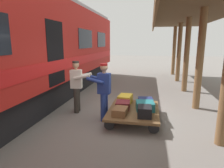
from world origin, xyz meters
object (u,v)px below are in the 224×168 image
(luggage_cart, at_px, (134,111))
(suitcase_yellow_case, at_px, (125,99))
(suitcase_maroon_trunk, at_px, (123,105))
(suitcase_black_hardshell, at_px, (144,111))
(porter_in_overalls, at_px, (103,90))
(suitcase_teal_softside, at_px, (145,106))
(suitcase_navy_fabric, at_px, (145,101))
(suitcase_brown_leather, at_px, (120,111))
(porter_by_door, at_px, (77,85))
(train_car, at_px, (14,50))

(luggage_cart, bearing_deg, suitcase_yellow_case, -58.75)
(suitcase_yellow_case, bearing_deg, suitcase_maroon_trunk, 90.00)
(suitcase_black_hardshell, xyz_separation_m, porter_in_overalls, (1.22, -0.42, 0.44))
(luggage_cart, bearing_deg, suitcase_teal_softside, 180.00)
(suitcase_maroon_trunk, relative_size, suitcase_teal_softside, 0.99)
(suitcase_black_hardshell, distance_m, suitcase_teal_softside, 0.54)
(suitcase_teal_softside, bearing_deg, luggage_cart, -0.00)
(suitcase_navy_fabric, bearing_deg, suitcase_yellow_case, 0.00)
(suitcase_black_hardshell, relative_size, suitcase_navy_fabric, 1.04)
(suitcase_yellow_case, xyz_separation_m, suitcase_maroon_trunk, (0.00, 0.54, -0.02))
(suitcase_navy_fabric, relative_size, suitcase_teal_softside, 0.88)
(suitcase_brown_leather, height_order, porter_in_overalls, porter_in_overalls)
(suitcase_brown_leather, bearing_deg, suitcase_navy_fabric, -121.25)
(suitcase_black_hardshell, height_order, porter_by_door, porter_by_door)
(train_car, xyz_separation_m, suitcase_maroon_trunk, (-3.68, 0.25, -1.60))
(train_car, bearing_deg, suitcase_black_hardshell, 169.74)
(suitcase_maroon_trunk, bearing_deg, suitcase_navy_fabric, -140.51)
(suitcase_black_hardshell, xyz_separation_m, suitcase_yellow_case, (0.66, -1.08, -0.01))
(suitcase_navy_fabric, distance_m, suitcase_maroon_trunk, 0.85)
(luggage_cart, distance_m, porter_in_overalls, 1.09)
(suitcase_navy_fabric, height_order, suitcase_brown_leather, suitcase_navy_fabric)
(suitcase_black_hardshell, xyz_separation_m, suitcase_navy_fabric, (0.00, -1.08, -0.04))
(porter_in_overalls, bearing_deg, suitcase_maroon_trunk, -167.62)
(suitcase_black_hardshell, bearing_deg, luggage_cart, -58.75)
(suitcase_brown_leather, height_order, suitcase_teal_softside, suitcase_teal_softside)
(suitcase_black_hardshell, height_order, suitcase_brown_leather, suitcase_black_hardshell)
(train_car, height_order, suitcase_black_hardshell, train_car)
(luggage_cart, distance_m, suitcase_maroon_trunk, 0.36)
(train_car, bearing_deg, suitcase_brown_leather, 167.96)
(train_car, xyz_separation_m, suitcase_black_hardshell, (-4.34, 0.78, -1.57))
(luggage_cart, bearing_deg, suitcase_maroon_trunk, 0.00)
(luggage_cart, height_order, suitcase_maroon_trunk, suitcase_maroon_trunk)
(suitcase_maroon_trunk, bearing_deg, suitcase_yellow_case, -90.00)
(suitcase_black_hardshell, height_order, suitcase_maroon_trunk, suitcase_black_hardshell)
(suitcase_brown_leather, xyz_separation_m, porter_in_overalls, (0.56, -0.42, 0.48))
(suitcase_brown_leather, distance_m, suitcase_maroon_trunk, 0.54)
(suitcase_black_hardshell, distance_m, porter_by_door, 2.45)
(luggage_cart, height_order, suitcase_navy_fabric, suitcase_navy_fabric)
(luggage_cart, bearing_deg, train_car, -3.50)
(suitcase_yellow_case, relative_size, porter_in_overalls, 0.34)
(train_car, height_order, suitcase_teal_softside, train_car)
(suitcase_brown_leather, distance_m, suitcase_teal_softside, 0.85)
(porter_in_overalls, bearing_deg, suitcase_brown_leather, 143.43)
(train_car, relative_size, suitcase_teal_softside, 33.28)
(porter_by_door, bearing_deg, suitcase_yellow_case, -174.60)
(suitcase_black_hardshell, bearing_deg, suitcase_navy_fabric, -90.00)
(suitcase_navy_fabric, xyz_separation_m, suitcase_maroon_trunk, (0.66, 0.54, 0.01))
(train_car, xyz_separation_m, porter_in_overalls, (-3.12, 0.37, -1.14))
(suitcase_teal_softside, distance_m, porter_by_door, 2.31)
(train_car, xyz_separation_m, suitcase_navy_fabric, (-4.34, -0.29, -1.61))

